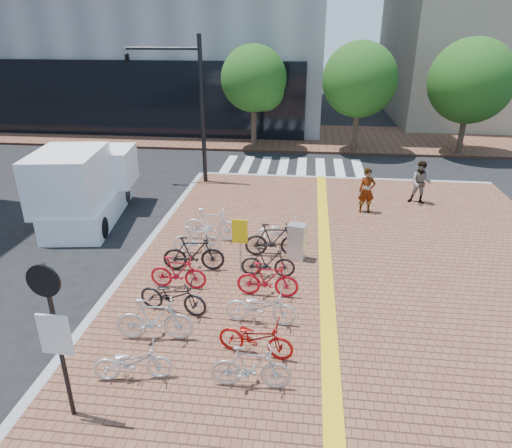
# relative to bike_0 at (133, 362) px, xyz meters

# --- Properties ---
(ground) EXTENTS (120.00, 120.00, 0.00)m
(ground) POSITION_rel_bike_0_xyz_m (2.09, 2.56, -0.58)
(ground) COLOR black
(ground) RESTS_ON ground
(kerb_north) EXTENTS (14.00, 0.25, 0.15)m
(kerb_north) POSITION_rel_bike_0_xyz_m (5.09, 14.56, -0.50)
(kerb_north) COLOR gray
(kerb_north) RESTS_ON ground
(far_sidewalk) EXTENTS (70.00, 8.00, 0.15)m
(far_sidewalk) POSITION_rel_bike_0_xyz_m (2.09, 23.56, -0.50)
(far_sidewalk) COLOR brown
(far_sidewalk) RESTS_ON ground
(crosswalk) EXTENTS (7.50, 4.00, 0.01)m
(crosswalk) POSITION_rel_bike_0_xyz_m (2.59, 16.56, -0.57)
(crosswalk) COLOR silver
(crosswalk) RESTS_ON ground
(street_trees) EXTENTS (16.20, 4.60, 6.35)m
(street_trees) POSITION_rel_bike_0_xyz_m (7.14, 20.02, 3.52)
(street_trees) COLOR #38281E
(street_trees) RESTS_ON far_sidewalk
(bike_0) EXTENTS (1.71, 0.86, 0.86)m
(bike_0) POSITION_rel_bike_0_xyz_m (0.00, 0.00, 0.00)
(bike_0) COLOR silver
(bike_0) RESTS_ON sidewalk
(bike_1) EXTENTS (1.86, 0.68, 1.10)m
(bike_1) POSITION_rel_bike_0_xyz_m (0.04, 1.33, 0.12)
(bike_1) COLOR silver
(bike_1) RESTS_ON sidewalk
(bike_2) EXTENTS (1.93, 0.96, 0.97)m
(bike_2) POSITION_rel_bike_0_xyz_m (0.14, 2.47, 0.06)
(bike_2) COLOR black
(bike_2) RESTS_ON sidewalk
(bike_3) EXTENTS (1.61, 0.47, 0.96)m
(bike_3) POSITION_rel_bike_0_xyz_m (-0.05, 3.65, 0.05)
(bike_3) COLOR red
(bike_3) RESTS_ON sidewalk
(bike_4) EXTENTS (1.89, 0.72, 1.11)m
(bike_4) POSITION_rel_bike_0_xyz_m (0.14, 4.70, 0.13)
(bike_4) COLOR black
(bike_4) RESTS_ON sidewalk
(bike_5) EXTENTS (1.60, 0.61, 0.94)m
(bike_5) POSITION_rel_bike_0_xyz_m (-0.05, 5.81, 0.04)
(bike_5) COLOR white
(bike_5) RESTS_ON sidewalk
(bike_6) EXTENTS (1.94, 0.66, 1.15)m
(bike_6) POSITION_rel_bike_0_xyz_m (0.21, 6.86, 0.15)
(bike_6) COLOR white
(bike_6) RESTS_ON sidewalk
(bike_7) EXTENTS (1.67, 0.51, 1.00)m
(bike_7) POSITION_rel_bike_0_xyz_m (2.46, 0.04, 0.07)
(bike_7) COLOR #BABABF
(bike_7) RESTS_ON sidewalk
(bike_8) EXTENTS (1.80, 0.89, 0.91)m
(bike_8) POSITION_rel_bike_0_xyz_m (2.43, 1.06, 0.02)
(bike_8) COLOR #9D0E0B
(bike_8) RESTS_ON sidewalk
(bike_9) EXTENTS (1.80, 0.70, 0.93)m
(bike_9) POSITION_rel_bike_0_xyz_m (2.42, 2.26, 0.04)
(bike_9) COLOR silver
(bike_9) RESTS_ON sidewalk
(bike_10) EXTENTS (1.70, 0.51, 1.01)m
(bike_10) POSITION_rel_bike_0_xyz_m (2.47, 3.51, 0.08)
(bike_10) COLOR #B70D1D
(bike_10) RESTS_ON sidewalk
(bike_11) EXTENTS (1.60, 0.50, 0.95)m
(bike_11) POSITION_rel_bike_0_xyz_m (2.39, 4.56, 0.05)
(bike_11) COLOR black
(bike_11) RESTS_ON sidewalk
(bike_12) EXTENTS (1.89, 0.69, 1.11)m
(bike_12) POSITION_rel_bike_0_xyz_m (2.45, 5.92, 0.13)
(bike_12) COLOR black
(bike_12) RESTS_ON sidewalk
(bike_13) EXTENTS (1.81, 0.90, 0.91)m
(bike_13) POSITION_rel_bike_0_xyz_m (2.64, 6.83, 0.03)
(bike_13) COLOR white
(bike_13) RESTS_ON sidewalk
(pedestrian_a) EXTENTS (0.70, 0.50, 1.78)m
(pedestrian_a) POSITION_rel_bike_0_xyz_m (5.74, 10.10, 0.46)
(pedestrian_a) COLOR gray
(pedestrian_a) RESTS_ON sidewalk
(pedestrian_b) EXTENTS (1.02, 0.88, 1.79)m
(pedestrian_b) POSITION_rel_bike_0_xyz_m (8.06, 11.37, 0.46)
(pedestrian_b) COLOR #4D5562
(pedestrian_b) RESTS_ON sidewalk
(utility_box) EXTENTS (0.61, 0.51, 1.16)m
(utility_box) POSITION_rel_bike_0_xyz_m (3.17, 5.82, 0.15)
(utility_box) COLOR silver
(utility_box) RESTS_ON sidewalk
(yellow_sign) EXTENTS (0.46, 0.10, 1.70)m
(yellow_sign) POSITION_rel_bike_0_xyz_m (1.54, 4.76, 0.75)
(yellow_sign) COLOR #B7B7BC
(yellow_sign) RESTS_ON sidewalk
(notice_sign) EXTENTS (0.60, 0.14, 3.25)m
(notice_sign) POSITION_rel_bike_0_xyz_m (-0.81, -1.09, 1.62)
(notice_sign) COLOR black
(notice_sign) RESTS_ON sidewalk
(traffic_light_pole) EXTENTS (3.50, 1.35, 6.52)m
(traffic_light_pole) POSITION_rel_bike_0_xyz_m (-2.91, 13.25, 4.07)
(traffic_light_pole) COLOR black
(traffic_light_pole) RESTS_ON sidewalk
(box_truck) EXTENTS (2.88, 5.28, 2.90)m
(box_truck) POSITION_rel_bike_0_xyz_m (-4.92, 8.40, 0.79)
(box_truck) COLOR white
(box_truck) RESTS_ON ground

